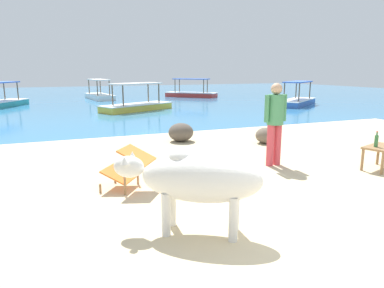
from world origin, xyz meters
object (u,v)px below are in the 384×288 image
object	(u,v)px
deck_chair_far	(128,166)
boat_white	(99,95)
low_bench_table	(381,150)
boat_blue	(297,100)
cow	(197,179)
bottle	(376,141)
boat_yellow	(137,105)
boat_red	(191,93)
person_standing	(275,118)

from	to	relation	value
deck_chair_far	boat_white	bearing A→B (deg)	-60.81
boat_white	low_bench_table	bearing A→B (deg)	-179.41
boat_blue	cow	bearing A→B (deg)	11.84
cow	bottle	world-z (taller)	cow
deck_chair_far	boat_yellow	world-z (taller)	boat_yellow
boat_red	deck_chair_far	bearing A→B (deg)	109.08
boat_blue	boat_white	bearing A→B (deg)	-77.45
low_bench_table	boat_blue	xyz separation A→B (m)	(6.70, 10.90, -0.13)
person_standing	boat_red	size ratio (longest dim) A/B	0.47
boat_red	boat_white	xyz separation A→B (m)	(-6.33, 0.51, 0.00)
bottle	boat_yellow	bearing A→B (deg)	98.65
boat_red	boat_blue	size ratio (longest dim) A/B	0.94
cow	person_standing	bearing A→B (deg)	-107.22
boat_white	boat_red	bearing A→B (deg)	-101.97
boat_red	boat_yellow	xyz separation A→B (m)	(-5.59, -7.00, 0.00)
deck_chair_far	low_bench_table	bearing A→B (deg)	-152.75
bottle	person_standing	world-z (taller)	person_standing
boat_yellow	boat_white	world-z (taller)	same
boat_yellow	boat_white	size ratio (longest dim) A/B	1.00
cow	low_bench_table	xyz separation A→B (m)	(4.27, 1.14, -0.28)
low_bench_table	bottle	bearing A→B (deg)	163.35
cow	boat_yellow	world-z (taller)	boat_yellow
low_bench_table	bottle	distance (m)	0.25
cow	boat_yellow	bearing A→B (deg)	-67.62
boat_red	boat_blue	distance (m)	8.39
cow	low_bench_table	distance (m)	4.43
boat_blue	boat_yellow	bearing A→B (deg)	-41.24
bottle	boat_red	size ratio (longest dim) A/B	0.09
low_bench_table	boat_blue	size ratio (longest dim) A/B	0.23
deck_chair_far	boat_red	xyz separation A→B (m)	(8.34, 18.04, -0.13)
person_standing	boat_white	size ratio (longest dim) A/B	0.43
bottle	boat_yellow	size ratio (longest dim) A/B	0.08
person_standing	low_bench_table	bearing A→B (deg)	55.84
person_standing	boat_white	world-z (taller)	person_standing
bottle	deck_chair_far	bearing A→B (deg)	171.55
boat_red	person_standing	bearing A→B (deg)	117.03
low_bench_table	boat_red	xyz separation A→B (m)	(3.65, 18.71, -0.13)
boat_yellow	boat_white	bearing A→B (deg)	69.00
bottle	boat_white	world-z (taller)	boat_white
person_standing	boat_white	bearing A→B (deg)	179.67
person_standing	boat_blue	size ratio (longest dim) A/B	0.44
boat_blue	boat_white	distance (m)	12.54
bottle	boat_blue	xyz separation A→B (m)	(6.86, 10.90, -0.32)
boat_red	boat_yellow	distance (m)	8.96
low_bench_table	deck_chair_far	world-z (taller)	deck_chair_far
boat_yellow	low_bench_table	bearing A→B (deg)	-107.19
low_bench_table	person_standing	size ratio (longest dim) A/B	0.53
boat_red	boat_blue	world-z (taller)	same
boat_red	boat_white	size ratio (longest dim) A/B	0.91
deck_chair_far	boat_red	distance (m)	19.88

